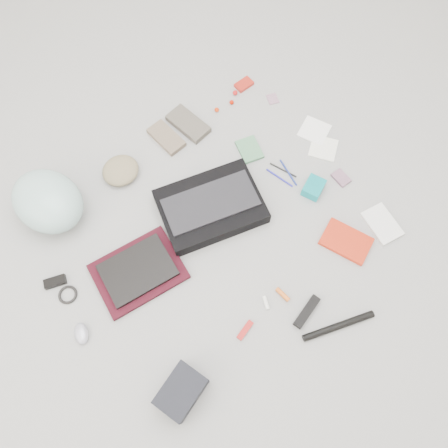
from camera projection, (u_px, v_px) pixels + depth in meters
ground_plane at (224, 228)px, 2.03m from camera, size 4.00×4.00×0.00m
messenger_bag at (211, 207)px, 2.03m from camera, size 0.54×0.44×0.08m
bag_flap at (211, 202)px, 1.99m from camera, size 0.46×0.30×0.01m
laptop_sleeve at (139, 272)px, 1.93m from camera, size 0.41×0.33×0.03m
laptop at (138, 270)px, 1.91m from camera, size 0.33×0.26×0.02m
bike_helmet at (48, 201)px, 1.96m from camera, size 0.35×0.40×0.21m
beanie at (120, 170)px, 2.11m from camera, size 0.19×0.19×0.06m
mitten_left at (166, 138)px, 2.21m from camera, size 0.11×0.20×0.03m
mitten_right at (188, 124)px, 2.24m from camera, size 0.14×0.24×0.03m
power_brick at (55, 282)px, 1.91m from camera, size 0.10×0.07×0.03m
cable_coil at (68, 295)px, 1.90m from camera, size 0.09×0.09×0.01m
mouse at (81, 334)px, 1.82m from camera, size 0.08×0.11×0.04m
camera_bag at (181, 392)px, 1.69m from camera, size 0.22×0.18×0.12m
multitool at (245, 330)px, 1.84m from camera, size 0.09×0.05×0.01m
toiletry_tube_white at (266, 303)px, 1.88m from camera, size 0.04×0.06×0.02m
toiletry_tube_orange at (283, 294)px, 1.89m from camera, size 0.03×0.07×0.02m
u_lock at (307, 312)px, 1.86m from camera, size 0.16×0.08×0.03m
bike_pump at (338, 326)px, 1.84m from camera, size 0.31×0.14×0.03m
book_red at (346, 241)px, 1.99m from camera, size 0.21×0.25×0.02m
book_white at (382, 224)px, 2.03m from camera, size 0.15×0.20×0.02m
notepad at (249, 150)px, 2.19m from camera, size 0.14×0.16×0.02m
pen_blue at (279, 178)px, 2.13m from camera, size 0.05×0.15×0.01m
pen_black at (283, 170)px, 2.14m from camera, size 0.06×0.14×0.01m
pen_navy at (288, 172)px, 2.14m from camera, size 0.04×0.16×0.01m
accordion_wallet at (314, 188)px, 2.08m from camera, size 0.13×0.12×0.05m
card_deck at (341, 178)px, 2.12m from camera, size 0.06×0.09×0.02m
napkin_top at (314, 131)px, 2.24m from camera, size 0.18×0.18×0.01m
napkin_bottom at (323, 148)px, 2.19m from camera, size 0.18×0.18×0.01m
lollipop_a at (217, 110)px, 2.28m from camera, size 0.03×0.03×0.02m
lollipop_b at (232, 102)px, 2.30m from camera, size 0.02×0.02×0.02m
lollipop_c at (235, 93)px, 2.32m from camera, size 0.03×0.03×0.03m
altoids_tin at (244, 84)px, 2.34m from camera, size 0.10×0.06×0.02m
stamp_sheet at (273, 99)px, 2.32m from camera, size 0.08×0.08×0.00m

